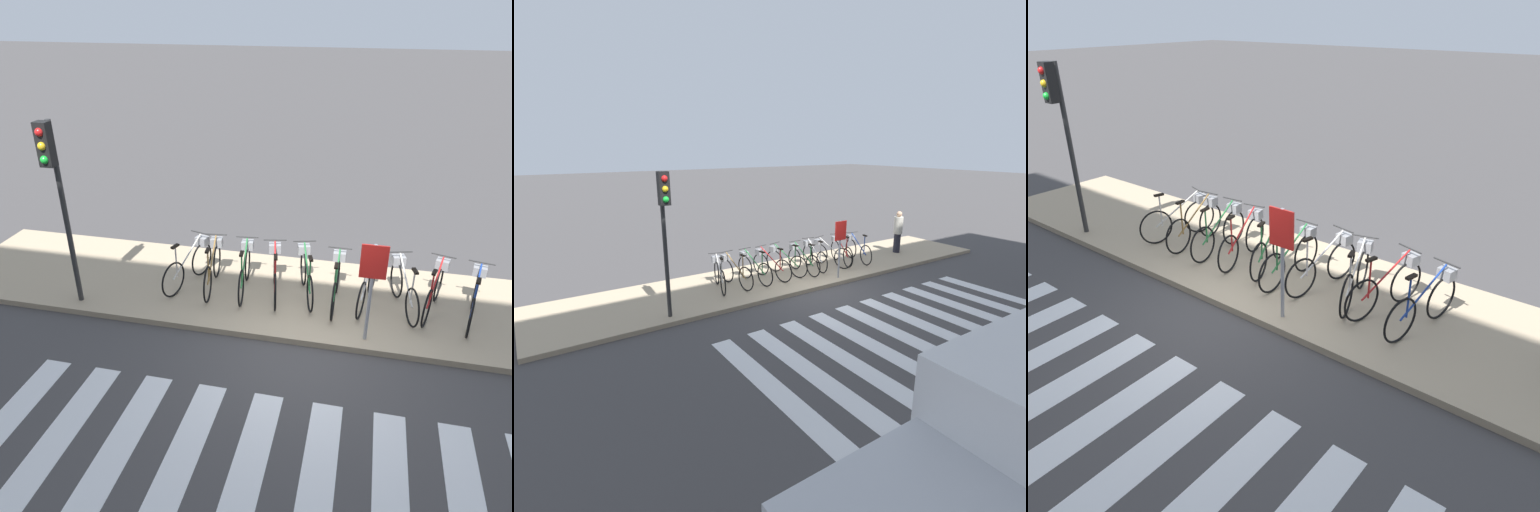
# 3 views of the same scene
# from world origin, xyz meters

# --- Properties ---
(ground_plane) EXTENTS (120.00, 120.00, 0.00)m
(ground_plane) POSITION_xyz_m (0.00, 0.00, 0.00)
(ground_plane) COLOR #423F3F
(sidewalk) EXTENTS (15.68, 3.07, 0.12)m
(sidewalk) POSITION_xyz_m (0.00, 1.54, 0.06)
(sidewalk) COLOR tan
(sidewalk) RESTS_ON ground_plane
(parked_bicycle_0) EXTENTS (0.61, 1.67, 1.06)m
(parked_bicycle_0) POSITION_xyz_m (-2.69, 1.48, 0.58)
(parked_bicycle_0) COLOR black
(parked_bicycle_0) RESTS_ON sidewalk
(parked_bicycle_1) EXTENTS (0.46, 1.72, 1.06)m
(parked_bicycle_1) POSITION_xyz_m (-2.19, 1.46, 0.58)
(parked_bicycle_1) COLOR black
(parked_bicycle_1) RESTS_ON sidewalk
(parked_bicycle_2) EXTENTS (0.46, 1.72, 1.06)m
(parked_bicycle_2) POSITION_xyz_m (-1.53, 1.48, 0.58)
(parked_bicycle_2) COLOR black
(parked_bicycle_2) RESTS_ON sidewalk
(parked_bicycle_3) EXTENTS (0.52, 1.70, 1.06)m
(parked_bicycle_3) POSITION_xyz_m (-0.91, 1.48, 0.58)
(parked_bicycle_3) COLOR black
(parked_bicycle_3) RESTS_ON sidewalk
(parked_bicycle_4) EXTENTS (0.60, 1.67, 1.06)m
(parked_bicycle_4) POSITION_xyz_m (-0.30, 1.56, 0.58)
(parked_bicycle_4) COLOR black
(parked_bicycle_4) RESTS_ON sidewalk
(parked_bicycle_5) EXTENTS (0.46, 1.72, 1.06)m
(parked_bicycle_5) POSITION_xyz_m (0.31, 1.40, 0.58)
(parked_bicycle_5) COLOR black
(parked_bicycle_5) RESTS_ON sidewalk
(parked_bicycle_6) EXTENTS (0.50, 1.70, 1.06)m
(parked_bicycle_6) POSITION_xyz_m (0.91, 1.54, 0.58)
(parked_bicycle_6) COLOR black
(parked_bicycle_6) RESTS_ON sidewalk
(parked_bicycle_7) EXTENTS (0.59, 1.68, 1.06)m
(parked_bicycle_7) POSITION_xyz_m (1.56, 1.50, 0.58)
(parked_bicycle_7) COLOR black
(parked_bicycle_7) RESTS_ON sidewalk
(parked_bicycle_8) EXTENTS (0.63, 1.66, 1.06)m
(parked_bicycle_8) POSITION_xyz_m (2.13, 1.52, 0.58)
(parked_bicycle_8) COLOR black
(parked_bicycle_8) RESTS_ON sidewalk
(parked_bicycle_9) EXTENTS (0.55, 1.69, 1.06)m
(parked_bicycle_9) POSITION_xyz_m (2.82, 1.38, 0.58)
(parked_bicycle_9) COLOR black
(parked_bicycle_9) RESTS_ON sidewalk
(traffic_light) EXTENTS (0.24, 0.40, 3.53)m
(traffic_light) POSITION_xyz_m (-4.59, 0.24, 2.65)
(traffic_light) COLOR #2D2D2D
(traffic_light) RESTS_ON sidewalk
(sign_post) EXTENTS (0.44, 0.07, 1.83)m
(sign_post) POSITION_xyz_m (0.93, 0.29, 1.37)
(sign_post) COLOR #99999E
(sign_post) RESTS_ON sidewalk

